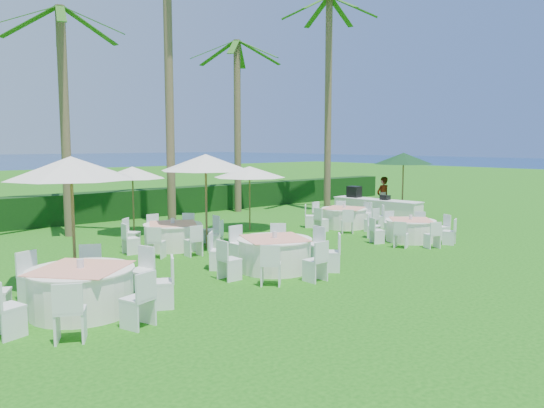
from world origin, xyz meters
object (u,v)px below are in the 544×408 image
at_px(umbrella_d, 250,172).
at_px(banquet_table_c, 410,230).
at_px(banquet_table_f, 344,217).
at_px(umbrella_b, 206,162).
at_px(umbrella_green, 404,159).
at_px(banquet_table_e, 173,235).
at_px(banquet_table_a, 81,289).
at_px(umbrella_a, 71,168).
at_px(umbrella_c, 132,173).
at_px(buffet_table, 376,209).
at_px(staff_person, 383,197).
at_px(banquet_table_b, 275,253).

bearing_deg(umbrella_d, banquet_table_c, -63.12).
distance_m(banquet_table_f, umbrella_b, 6.62).
distance_m(umbrella_d, umbrella_green, 7.16).
relative_size(banquet_table_e, banquet_table_f, 1.03).
height_order(banquet_table_a, umbrella_green, umbrella_green).
bearing_deg(banquet_table_a, umbrella_a, 73.54).
bearing_deg(banquet_table_f, umbrella_b, -179.84).
height_order(umbrella_a, umbrella_green, umbrella_a).
xyz_separation_m(umbrella_a, umbrella_c, (4.10, 5.68, -0.48)).
height_order(banquet_table_e, umbrella_green, umbrella_green).
distance_m(umbrella_a, umbrella_green, 14.89).
relative_size(umbrella_d, buffet_table, 0.67).
height_order(umbrella_b, umbrella_c, umbrella_b).
relative_size(banquet_table_c, umbrella_a, 0.95).
bearing_deg(banquet_table_e, umbrella_c, 85.47).
relative_size(banquet_table_a, umbrella_green, 1.21).
relative_size(banquet_table_c, staff_person, 1.54).
bearing_deg(banquet_table_a, umbrella_c, 58.48).
height_order(banquet_table_f, buffet_table, buffet_table).
xyz_separation_m(banquet_table_b, staff_person, (9.72, 4.28, 0.46)).
bearing_deg(banquet_table_c, banquet_table_e, 149.44).
height_order(banquet_table_a, banquet_table_e, banquet_table_a).
height_order(umbrella_green, staff_person, umbrella_green).
bearing_deg(banquet_table_e, umbrella_a, -147.71).
bearing_deg(umbrella_green, banquet_table_c, -140.88).
xyz_separation_m(umbrella_green, buffet_table, (-1.42, 0.28, -2.09)).
relative_size(banquet_table_c, buffet_table, 0.70).
bearing_deg(buffet_table, banquet_table_c, -127.28).
xyz_separation_m(umbrella_a, umbrella_b, (4.69, 1.85, -0.03)).
bearing_deg(umbrella_d, banquet_table_e, -161.65).
height_order(banquet_table_b, umbrella_c, umbrella_c).
height_order(banquet_table_e, banquet_table_f, banquet_table_e).
xyz_separation_m(banquet_table_e, banquet_table_f, (7.07, -0.57, -0.01)).
relative_size(banquet_table_b, umbrella_a, 1.13).
bearing_deg(buffet_table, umbrella_b, -177.14).
distance_m(umbrella_c, staff_person, 10.59).
distance_m(banquet_table_b, staff_person, 10.63).
bearing_deg(umbrella_b, umbrella_green, 0.88).
xyz_separation_m(banquet_table_b, buffet_table, (8.91, 3.98, 0.04)).
distance_m(banquet_table_c, staff_person, 5.50).
xyz_separation_m(banquet_table_e, staff_person, (10.30, 0.14, 0.49)).
distance_m(banquet_table_e, umbrella_a, 5.08).
height_order(banquet_table_e, umbrella_d, umbrella_d).
bearing_deg(banquet_table_b, umbrella_a, 158.98).
bearing_deg(banquet_table_a, umbrella_b, 35.82).
height_order(banquet_table_f, umbrella_c, umbrella_c).
relative_size(banquet_table_b, banquet_table_e, 1.06).
relative_size(umbrella_c, staff_person, 1.34).
relative_size(banquet_table_a, umbrella_c, 1.43).
xyz_separation_m(banquet_table_a, banquet_table_e, (4.42, 4.38, -0.05)).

